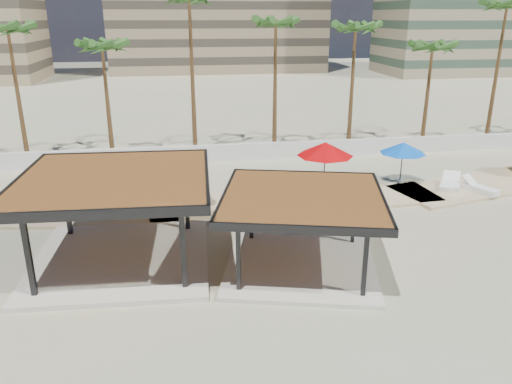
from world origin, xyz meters
The scene contains 19 objects.
ground centered at (0.00, 0.00, 0.00)m, with size 200.00×200.00×0.00m, color tan.
promenade centered at (2.00, 7.67, 0.06)m, with size 44.45×7.97×0.24m.
boundary_wall centered at (0.00, 16.00, 0.60)m, with size 56.00×0.30×1.20m, color silver.
pavilion_central centered at (0.41, -0.30, 1.90)m, with size 7.66×7.66×3.18m.
pavilion_west centered at (-6.89, 1.38, 2.27)m, with size 7.86×7.86×3.80m.
umbrella_b centered at (-4.46, 6.71, 2.55)m, with size 3.47×3.47×2.76m.
umbrella_c centered at (3.89, 8.23, 2.65)m, with size 3.90×3.90×2.88m.
umbrella_d centered at (8.98, 9.07, 2.29)m, with size 3.15×3.15×2.46m.
lounger_a centered at (-6.81, 7.07, 0.36)m, with size 1.39×2.02×0.73m.
lounger_b centered at (11.18, 7.49, 0.37)m, with size 1.75×2.13×0.80m.
lounger_c centered at (12.71, 6.57, 0.37)m, with size 1.50×2.20×0.80m.
lounger_d centered at (11.57, 7.44, 0.37)m, with size 1.64×2.11×0.78m.
palm_b centered at (-15.00, 18.70, 8.59)m, with size 3.00×3.00×9.78m.
palm_c centered at (-9.00, 18.10, 7.54)m, with size 3.00×3.00×8.67m.
palm_d centered at (-3.00, 18.90, 10.36)m, with size 3.00×3.00×11.68m.
palm_e centered at (3.00, 18.40, 8.89)m, with size 3.00×3.00×10.11m.
palm_f centered at (9.00, 18.60, 8.56)m, with size 3.00×3.00×9.76m.
palm_g centered at (15.00, 18.20, 7.26)m, with size 3.00×3.00×8.37m.
palm_h centered at (21.00, 18.80, 10.04)m, with size 3.00×3.00×11.35m.
Camera 1 is at (-4.33, -18.06, 9.77)m, focal length 35.00 mm.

